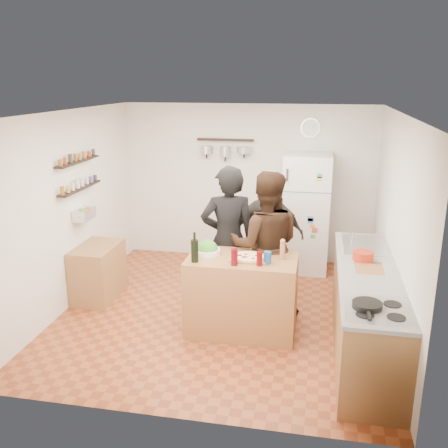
% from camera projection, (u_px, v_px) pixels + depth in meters
% --- Properties ---
extents(room_shell, '(4.20, 4.20, 4.20)m').
position_uv_depth(room_shell, '(228.00, 210.00, 6.38)').
color(room_shell, brown).
rests_on(room_shell, ground).
extents(prep_island, '(1.25, 0.72, 0.91)m').
position_uv_depth(prep_island, '(242.00, 295.00, 5.80)').
color(prep_island, '#945E36').
rests_on(prep_island, floor).
extents(pizza_board, '(0.42, 0.34, 0.02)m').
position_uv_depth(pizza_board, '(249.00, 258.00, 5.64)').
color(pizza_board, olive).
rests_on(pizza_board, prep_island).
extents(pizza, '(0.34, 0.34, 0.02)m').
position_uv_depth(pizza, '(249.00, 257.00, 5.63)').
color(pizza, beige).
rests_on(pizza, pizza_board).
extents(salad_bowl, '(0.31, 0.31, 0.06)m').
position_uv_depth(salad_bowl, '(207.00, 252.00, 5.79)').
color(salad_bowl, white).
rests_on(salad_bowl, prep_island).
extents(wine_bottle, '(0.08, 0.08, 0.25)m').
position_uv_depth(wine_bottle, '(195.00, 251.00, 5.52)').
color(wine_bottle, black).
rests_on(wine_bottle, prep_island).
extents(wine_glass_near, '(0.08, 0.08, 0.18)m').
position_uv_depth(wine_glass_near, '(234.00, 257.00, 5.43)').
color(wine_glass_near, '#4F060E').
rests_on(wine_glass_near, prep_island).
extents(wine_glass_far, '(0.06, 0.06, 0.16)m').
position_uv_depth(wine_glass_far, '(259.00, 259.00, 5.42)').
color(wine_glass_far, '#530709').
rests_on(wine_glass_far, prep_island).
extents(pepper_mill, '(0.06, 0.06, 0.19)m').
position_uv_depth(pepper_mill, '(282.00, 251.00, 5.61)').
color(pepper_mill, '#9E6842').
rests_on(pepper_mill, prep_island).
extents(salt_canister, '(0.08, 0.08, 0.13)m').
position_uv_depth(salt_canister, '(267.00, 258.00, 5.49)').
color(salt_canister, navy).
rests_on(salt_canister, prep_island).
extents(person_left, '(0.78, 0.61, 1.88)m').
position_uv_depth(person_left, '(228.00, 240.00, 6.20)').
color(person_left, black).
rests_on(person_left, floor).
extents(person_center, '(0.97, 0.80, 1.84)m').
position_uv_depth(person_center, '(265.00, 246.00, 6.06)').
color(person_center, black).
rests_on(person_center, floor).
extents(person_back, '(1.03, 0.55, 1.68)m').
position_uv_depth(person_back, '(267.00, 236.00, 6.69)').
color(person_back, '#292624').
rests_on(person_back, floor).
extents(counter_run, '(0.63, 2.63, 0.90)m').
position_uv_depth(counter_run, '(366.00, 311.00, 5.41)').
color(counter_run, '#9E7042').
rests_on(counter_run, floor).
extents(stove_top, '(0.60, 0.62, 0.02)m').
position_uv_depth(stove_top, '(379.00, 311.00, 4.38)').
color(stove_top, white).
rests_on(stove_top, counter_run).
extents(skillet, '(0.27, 0.27, 0.05)m').
position_uv_depth(skillet, '(367.00, 305.00, 4.42)').
color(skillet, black).
rests_on(skillet, stove_top).
extents(sink, '(0.50, 0.80, 0.03)m').
position_uv_depth(sink, '(364.00, 245.00, 6.08)').
color(sink, silver).
rests_on(sink, counter_run).
extents(cutting_board, '(0.30, 0.40, 0.02)m').
position_uv_depth(cutting_board, '(369.00, 269.00, 5.35)').
color(cutting_board, '#9D6439').
rests_on(cutting_board, counter_run).
extents(red_bowl, '(0.23, 0.23, 0.10)m').
position_uv_depth(red_bowl, '(363.00, 256.00, 5.58)').
color(red_bowl, '#B52914').
rests_on(red_bowl, counter_run).
extents(fridge, '(0.70, 0.68, 1.80)m').
position_uv_depth(fridge, '(306.00, 213.00, 7.59)').
color(fridge, white).
rests_on(fridge, floor).
extents(wall_clock, '(0.30, 0.03, 0.30)m').
position_uv_depth(wall_clock, '(310.00, 128.00, 7.54)').
color(wall_clock, silver).
rests_on(wall_clock, back_wall).
extents(spice_shelf_lower, '(0.12, 1.00, 0.02)m').
position_uv_depth(spice_shelf_lower, '(80.00, 188.00, 6.48)').
color(spice_shelf_lower, black).
rests_on(spice_shelf_lower, left_wall).
extents(spice_shelf_upper, '(0.12, 1.00, 0.02)m').
position_uv_depth(spice_shelf_upper, '(78.00, 161.00, 6.38)').
color(spice_shelf_upper, black).
rests_on(spice_shelf_upper, left_wall).
extents(produce_basket, '(0.18, 0.35, 0.14)m').
position_uv_depth(produce_basket, '(84.00, 214.00, 6.58)').
color(produce_basket, silver).
rests_on(produce_basket, left_wall).
extents(side_table, '(0.50, 0.80, 0.73)m').
position_uv_depth(side_table, '(98.00, 272.00, 6.72)').
color(side_table, '#9E7042').
rests_on(side_table, floor).
extents(pot_rack, '(0.90, 0.04, 0.04)m').
position_uv_depth(pot_rack, '(225.00, 140.00, 7.76)').
color(pot_rack, black).
rests_on(pot_rack, back_wall).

